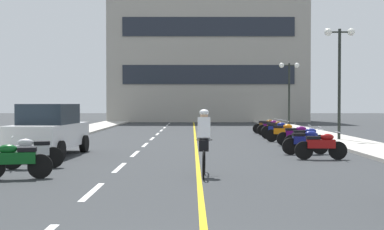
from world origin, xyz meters
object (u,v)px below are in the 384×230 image
object	(u,v)px
street_lamp_mid	(341,59)
motorcycle_8	(285,132)
street_lamp_far	(290,79)
parked_car_near	(50,130)
motorcycle_10	(277,128)
motorcycle_4	(322,145)
cyclist_rider	(205,141)
motorcycle_7	(298,135)
motorcycle_2	(17,160)
motorcycle_11	(272,127)
motorcycle_5	(307,141)
motorcycle_6	(307,138)
motorcycle_3	(34,152)
motorcycle_12	(268,126)
motorcycle_9	(279,130)

from	to	relation	value
street_lamp_mid	motorcycle_8	xyz separation A→B (m)	(-2.71, -0.26, -3.51)
street_lamp_far	parked_car_near	world-z (taller)	street_lamp_far
motorcycle_8	motorcycle_10	xyz separation A→B (m)	(0.25, 3.86, 0.00)
motorcycle_4	cyclist_rider	bearing A→B (deg)	-136.19
motorcycle_7	motorcycle_10	size ratio (longest dim) A/B	1.03
parked_car_near	motorcycle_2	size ratio (longest dim) A/B	2.56
cyclist_rider	motorcycle_11	bearing A→B (deg)	75.64
motorcycle_10	motorcycle_5	bearing A→B (deg)	-93.02
street_lamp_far	motorcycle_6	bearing A→B (deg)	-98.48
motorcycle_3	motorcycle_6	bearing A→B (deg)	33.34
motorcycle_3	street_lamp_far	bearing A→B (deg)	62.94
motorcycle_11	motorcycle_7	bearing A→B (deg)	-90.43
motorcycle_10	motorcycle_7	bearing A→B (deg)	-90.73
motorcycle_7	cyclist_rider	bearing A→B (deg)	-114.76
motorcycle_5	motorcycle_12	xyz separation A→B (m)	(0.47, 12.75, 0.00)
motorcycle_10	cyclist_rider	xyz separation A→B (m)	(-4.30, -15.21, 0.41)
motorcycle_4	motorcycle_5	world-z (taller)	same
motorcycle_11	cyclist_rider	size ratio (longest dim) A/B	0.95
motorcycle_8	motorcycle_12	world-z (taller)	same
motorcycle_12	motorcycle_10	bearing A→B (deg)	-89.05
motorcycle_3	motorcycle_9	distance (m)	14.96
motorcycle_4	motorcycle_7	bearing A→B (deg)	86.79
motorcycle_7	motorcycle_3	bearing A→B (deg)	-139.38
motorcycle_4	motorcycle_8	xyz separation A→B (m)	(0.13, 7.59, 0.00)
street_lamp_mid	cyclist_rider	size ratio (longest dim) A/B	3.00
motorcycle_2	cyclist_rider	xyz separation A→B (m)	(4.57, 0.55, 0.41)
motorcycle_10	motorcycle_12	bearing A→B (deg)	90.95
motorcycle_4	motorcycle_7	xyz separation A→B (m)	(0.30, 5.40, 0.00)
street_lamp_far	motorcycle_7	xyz separation A→B (m)	(-2.47, -14.74, -3.08)
motorcycle_9	motorcycle_5	bearing A→B (deg)	-92.37
motorcycle_3	motorcycle_8	xyz separation A→B (m)	(8.84, 9.93, 0.00)
motorcycle_11	motorcycle_3	bearing A→B (deg)	-120.68
motorcycle_5	motorcycle_9	distance (m)	8.01
motorcycle_5	motorcycle_8	size ratio (longest dim) A/B	1.01
parked_car_near	motorcycle_12	xyz separation A→B (m)	(9.57, 13.17, -0.44)
street_lamp_mid	motorcycle_12	size ratio (longest dim) A/B	3.12
motorcycle_6	motorcycle_11	size ratio (longest dim) A/B	1.02
motorcycle_5	motorcycle_10	size ratio (longest dim) A/B	1.03
street_lamp_far	motorcycle_12	world-z (taller)	street_lamp_far
motorcycle_12	cyclist_rider	distance (m)	18.68
motorcycle_10	street_lamp_far	bearing A→B (deg)	74.62
motorcycle_7	motorcycle_11	bearing A→B (deg)	89.57
parked_car_near	motorcycle_10	world-z (taller)	parked_car_near
street_lamp_mid	motorcycle_11	bearing A→B (deg)	115.90
motorcycle_2	motorcycle_8	distance (m)	14.70
motorcycle_2	motorcycle_9	world-z (taller)	same
motorcycle_10	motorcycle_12	world-z (taller)	same
motorcycle_3	motorcycle_8	size ratio (longest dim) A/B	0.99
street_lamp_far	motorcycle_3	world-z (taller)	street_lamp_far
cyclist_rider	motorcycle_10	bearing A→B (deg)	74.21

